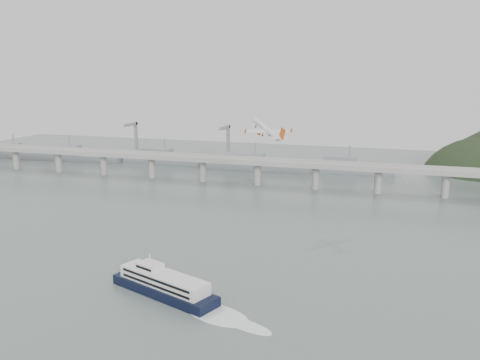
% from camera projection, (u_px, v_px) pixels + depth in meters
% --- Properties ---
extents(ground, '(900.00, 900.00, 0.00)m').
position_uv_depth(ground, '(205.00, 278.00, 239.96)').
color(ground, slate).
rests_on(ground, ground).
extents(bridge, '(800.00, 22.00, 23.90)m').
position_uv_depth(bridge, '(291.00, 167.00, 423.21)').
color(bridge, '#989896').
rests_on(bridge, ground).
extents(distant_fleet, '(453.00, 60.90, 40.00)m').
position_uv_depth(distant_fleet, '(158.00, 158.00, 531.37)').
color(distant_fleet, slate).
rests_on(distant_fleet, ground).
extents(ferry, '(85.27, 39.47, 16.80)m').
position_uv_depth(ferry, '(164.00, 285.00, 220.95)').
color(ferry, black).
rests_on(ferry, ground).
extents(airliner, '(29.72, 28.94, 14.58)m').
position_uv_depth(airliner, '(267.00, 130.00, 308.77)').
color(airliner, silver).
rests_on(airliner, ground).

